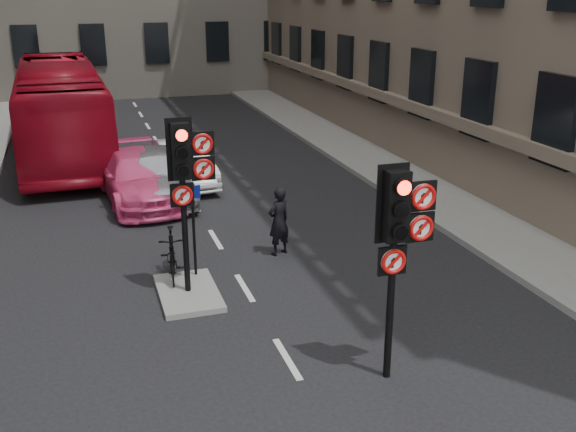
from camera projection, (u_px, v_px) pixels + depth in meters
ground at (329, 428)px, 9.78m from camera, size 120.00×120.00×0.00m
pavement_right at (402, 173)px, 22.62m from camera, size 3.00×50.00×0.16m
centre_island at (188, 293)px, 13.92m from camera, size 1.20×2.00×0.12m
signal_near at (400, 228)px, 10.25m from camera, size 0.91×0.40×3.58m
signal_far at (186, 169)px, 13.07m from camera, size 0.91×0.40×3.58m
car_silver at (156, 174)px, 19.94m from camera, size 2.03×4.65×1.56m
car_white at (183, 163)px, 21.53m from camera, size 1.72×4.19×1.35m
car_pink at (139, 177)px, 19.79m from camera, size 2.42×5.11×1.44m
bus_red at (61, 110)px, 24.80m from camera, size 3.26×12.38×3.43m
motorcycle at (172, 255)px, 14.62m from camera, size 0.72×1.85×1.08m
motorcyclist at (279, 221)px, 15.81m from camera, size 0.72×0.61×1.66m
info_sign at (193, 218)px, 14.22m from camera, size 0.35×0.14×2.02m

